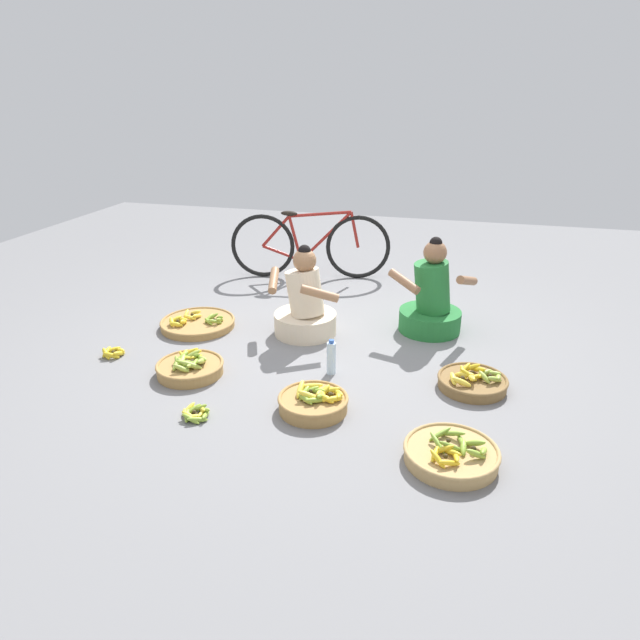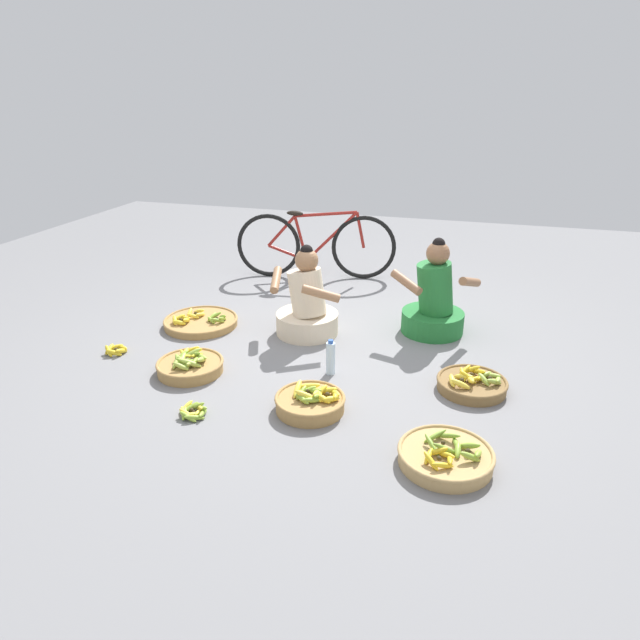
# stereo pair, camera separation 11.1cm
# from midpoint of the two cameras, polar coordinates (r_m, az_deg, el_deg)

# --- Properties ---
(ground_plane) EXTENTS (10.00, 10.00, 0.00)m
(ground_plane) POSITION_cam_midpoint_polar(r_m,az_deg,el_deg) (4.41, -0.06, -3.23)
(ground_plane) COLOR slate
(vendor_woman_front) EXTENTS (0.68, 0.54, 0.77)m
(vendor_woman_front) POSITION_cam_midpoint_polar(r_m,az_deg,el_deg) (4.64, -2.24, 1.38)
(vendor_woman_front) COLOR beige
(vendor_woman_front) RESTS_ON ground
(vendor_woman_behind) EXTENTS (0.73, 0.54, 0.81)m
(vendor_woman_behind) POSITION_cam_midpoint_polar(r_m,az_deg,el_deg) (4.77, 10.57, 1.84)
(vendor_woman_behind) COLOR #237233
(vendor_woman_behind) RESTS_ON ground
(bicycle_leaning) EXTENTS (1.68, 0.39, 0.73)m
(bicycle_leaning) POSITION_cam_midpoint_polar(r_m,az_deg,el_deg) (6.03, -1.56, 7.60)
(bicycle_leaning) COLOR black
(bicycle_leaning) RESTS_ON ground
(banana_basket_mid_right) EXTENTS (0.49, 0.49, 0.17)m
(banana_basket_mid_right) POSITION_cam_midpoint_polar(r_m,az_deg,el_deg) (4.18, -13.82, -4.65)
(banana_basket_mid_right) COLOR #A87F47
(banana_basket_mid_right) RESTS_ON ground
(banana_basket_front_center) EXTENTS (0.48, 0.48, 0.15)m
(banana_basket_front_center) POSITION_cam_midpoint_polar(r_m,az_deg,el_deg) (4.01, 14.47, -6.04)
(banana_basket_front_center) COLOR brown
(banana_basket_front_center) RESTS_ON ground
(banana_basket_front_right) EXTENTS (0.53, 0.53, 0.16)m
(banana_basket_front_right) POSITION_cam_midpoint_polar(r_m,az_deg,el_deg) (3.26, 12.23, -13.13)
(banana_basket_front_right) COLOR tan
(banana_basket_front_right) RESTS_ON ground
(banana_basket_near_vendor) EXTENTS (0.46, 0.46, 0.17)m
(banana_basket_near_vendor) POSITION_cam_midpoint_polar(r_m,az_deg,el_deg) (3.63, -1.52, -8.30)
(banana_basket_near_vendor) COLOR #A87F47
(banana_basket_near_vendor) RESTS_ON ground
(banana_basket_back_center) EXTENTS (0.64, 0.64, 0.13)m
(banana_basket_back_center) POSITION_cam_midpoint_polar(r_m,az_deg,el_deg) (4.97, -12.95, -0.28)
(banana_basket_back_center) COLOR #A87F47
(banana_basket_back_center) RESTS_ON ground
(loose_bananas_near_bicycle) EXTENTS (0.19, 0.20, 0.09)m
(loose_bananas_near_bicycle) POSITION_cam_midpoint_polar(r_m,az_deg,el_deg) (4.64, -20.96, -3.10)
(loose_bananas_near_bicycle) COLOR gold
(loose_bananas_near_bicycle) RESTS_ON ground
(loose_bananas_front_left) EXTENTS (0.21, 0.21, 0.08)m
(loose_bananas_front_left) POSITION_cam_midpoint_polar(r_m,az_deg,el_deg) (3.68, -13.40, -9.20)
(loose_bananas_front_left) COLOR yellow
(loose_bananas_front_left) RESTS_ON ground
(water_bottle) EXTENTS (0.07, 0.07, 0.27)m
(water_bottle) POSITION_cam_midpoint_polar(r_m,az_deg,el_deg) (4.03, 0.36, -3.86)
(water_bottle) COLOR silver
(water_bottle) RESTS_ON ground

